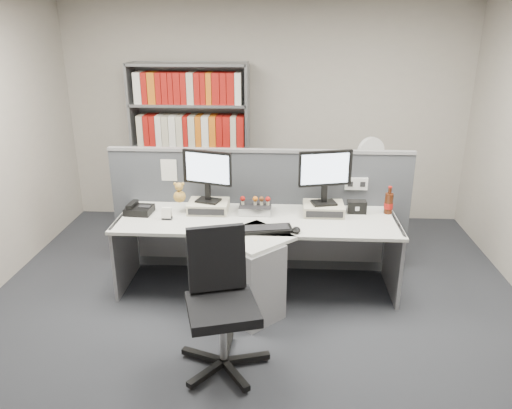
# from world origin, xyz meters

# --- Properties ---
(ground) EXTENTS (5.50, 5.50, 0.00)m
(ground) POSITION_xyz_m (0.00, 0.00, 0.00)
(ground) COLOR #303238
(ground) RESTS_ON ground
(room_shell) EXTENTS (5.04, 5.54, 2.72)m
(room_shell) POSITION_xyz_m (0.00, 0.00, 1.79)
(room_shell) COLOR #B3AB9F
(room_shell) RESTS_ON ground
(partition) EXTENTS (3.00, 0.08, 1.27)m
(partition) POSITION_xyz_m (0.00, 1.25, 0.65)
(partition) COLOR #474A50
(partition) RESTS_ON ground
(desk) EXTENTS (2.60, 1.20, 0.72)m
(desk) POSITION_xyz_m (0.00, 0.60, 0.46)
(desk) COLOR silver
(desk) RESTS_ON ground
(monitor_riser_left) EXTENTS (0.38, 0.31, 0.10)m
(monitor_riser_left) POSITION_xyz_m (-0.48, 0.98, 0.77)
(monitor_riser_left) COLOR beige
(monitor_riser_left) RESTS_ON desk
(monitor_riser_right) EXTENTS (0.38, 0.31, 0.10)m
(monitor_riser_right) POSITION_xyz_m (0.62, 0.98, 0.77)
(monitor_riser_right) COLOR beige
(monitor_riser_right) RESTS_ON desk
(monitor_left) EXTENTS (0.48, 0.21, 0.50)m
(monitor_left) POSITION_xyz_m (-0.48, 0.98, 1.12)
(monitor_left) COLOR black
(monitor_left) RESTS_ON monitor_riser_left
(monitor_right) EXTENTS (0.50, 0.21, 0.51)m
(monitor_right) POSITION_xyz_m (0.62, 0.98, 1.13)
(monitor_right) COLOR black
(monitor_right) RESTS_ON monitor_riser_right
(desktop_pc) EXTENTS (0.30, 0.27, 0.08)m
(desktop_pc) POSITION_xyz_m (-0.03, 0.99, 0.76)
(desktop_pc) COLOR black
(desktop_pc) RESTS_ON desk
(figurines) EXTENTS (0.29, 0.05, 0.09)m
(figurines) POSITION_xyz_m (-0.01, 0.97, 0.85)
(figurines) COLOR beige
(figurines) RESTS_ON desktop_pc
(keyboard) EXTENTS (0.51, 0.27, 0.03)m
(keyboard) POSITION_xyz_m (0.08, 0.53, 0.74)
(keyboard) COLOR black
(keyboard) RESTS_ON desk
(mouse) EXTENTS (0.07, 0.12, 0.04)m
(mouse) POSITION_xyz_m (0.36, 0.51, 0.74)
(mouse) COLOR black
(mouse) RESTS_ON desk
(desk_phone) EXTENTS (0.26, 0.24, 0.10)m
(desk_phone) POSITION_xyz_m (-1.13, 0.89, 0.76)
(desk_phone) COLOR black
(desk_phone) RESTS_ON desk
(desk_calendar) EXTENTS (0.09, 0.07, 0.11)m
(desk_calendar) POSITION_xyz_m (-0.83, 0.75, 0.77)
(desk_calendar) COLOR black
(desk_calendar) RESTS_ON desk
(plush_toy) EXTENTS (0.12, 0.12, 0.20)m
(plush_toy) POSITION_xyz_m (-0.74, 0.94, 0.91)
(plush_toy) COLOR #B0863A
(plush_toy) RESTS_ON monitor_riser_left
(speaker) EXTENTS (0.18, 0.10, 0.12)m
(speaker) POSITION_xyz_m (0.94, 1.02, 0.78)
(speaker) COLOR black
(speaker) RESTS_ON desk
(cola_bottle) EXTENTS (0.08, 0.08, 0.27)m
(cola_bottle) POSITION_xyz_m (1.24, 1.03, 0.82)
(cola_bottle) COLOR #3F190A
(cola_bottle) RESTS_ON desk
(shelving_unit) EXTENTS (1.41, 0.40, 2.00)m
(shelving_unit) POSITION_xyz_m (-0.90, 2.44, 0.98)
(shelving_unit) COLOR slate
(shelving_unit) RESTS_ON ground
(filing_cabinet) EXTENTS (0.45, 0.61, 0.70)m
(filing_cabinet) POSITION_xyz_m (1.20, 1.99, 0.35)
(filing_cabinet) COLOR slate
(filing_cabinet) RESTS_ON ground
(desk_fan) EXTENTS (0.32, 0.20, 0.55)m
(desk_fan) POSITION_xyz_m (1.20, 1.99, 1.04)
(desk_fan) COLOR white
(desk_fan) RESTS_ON filing_cabinet
(office_chair) EXTENTS (0.68, 0.66, 1.03)m
(office_chair) POSITION_xyz_m (-0.20, -0.32, 0.55)
(office_chair) COLOR silver
(office_chair) RESTS_ON ground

